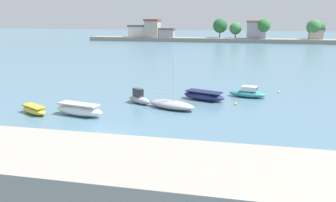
{
  "coord_description": "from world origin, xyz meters",
  "views": [
    {
      "loc": [
        11.77,
        -25.88,
        9.96
      ],
      "look_at": [
        3.5,
        11.97,
        0.4
      ],
      "focal_mm": 37.81,
      "sensor_mm": 36.0,
      "label": 1
    }
  ],
  "objects_px": {
    "moored_boat_4": "(204,96)",
    "mooring_buoy_0": "(279,92)",
    "moored_boat_3": "(172,105)",
    "moored_boat_5": "(248,93)",
    "mooring_buoy_1": "(217,92)",
    "mooring_buoy_2": "(236,104)",
    "moored_boat_0": "(34,110)",
    "moored_boat_1": "(79,110)",
    "moored_boat_2": "(139,98)"
  },
  "relations": [
    {
      "from": "moored_boat_4",
      "to": "mooring_buoy_0",
      "type": "distance_m",
      "value": 10.85
    },
    {
      "from": "moored_boat_3",
      "to": "moored_boat_5",
      "type": "relative_size",
      "value": 1.25
    },
    {
      "from": "mooring_buoy_1",
      "to": "mooring_buoy_2",
      "type": "height_order",
      "value": "mooring_buoy_1"
    },
    {
      "from": "mooring_buoy_1",
      "to": "moored_boat_0",
      "type": "bearing_deg",
      "value": -141.59
    },
    {
      "from": "mooring_buoy_0",
      "to": "mooring_buoy_1",
      "type": "bearing_deg",
      "value": -167.75
    },
    {
      "from": "moored_boat_1",
      "to": "moored_boat_3",
      "type": "height_order",
      "value": "moored_boat_3"
    },
    {
      "from": "moored_boat_1",
      "to": "moored_boat_5",
      "type": "distance_m",
      "value": 20.45
    },
    {
      "from": "moored_boat_4",
      "to": "moored_boat_3",
      "type": "bearing_deg",
      "value": -101.67
    },
    {
      "from": "moored_boat_0",
      "to": "moored_boat_1",
      "type": "distance_m",
      "value": 4.83
    },
    {
      "from": "moored_boat_0",
      "to": "moored_boat_4",
      "type": "xyz_separation_m",
      "value": [
        16.32,
        9.65,
        0.1
      ]
    },
    {
      "from": "mooring_buoy_1",
      "to": "moored_boat_4",
      "type": "bearing_deg",
      "value": -105.92
    },
    {
      "from": "moored_boat_3",
      "to": "moored_boat_4",
      "type": "relative_size",
      "value": 1.06
    },
    {
      "from": "moored_boat_4",
      "to": "mooring_buoy_0",
      "type": "xyz_separation_m",
      "value": [
        9.06,
        5.95,
        -0.38
      ]
    },
    {
      "from": "moored_boat_1",
      "to": "moored_boat_3",
      "type": "xyz_separation_m",
      "value": [
        8.57,
        4.56,
        -0.14
      ]
    },
    {
      "from": "moored_boat_2",
      "to": "mooring_buoy_1",
      "type": "xyz_separation_m",
      "value": [
        8.27,
        7.4,
        -0.42
      ]
    },
    {
      "from": "mooring_buoy_0",
      "to": "moored_boat_2",
      "type": "bearing_deg",
      "value": -150.55
    },
    {
      "from": "moored_boat_1",
      "to": "moored_boat_5",
      "type": "height_order",
      "value": "moored_boat_5"
    },
    {
      "from": "moored_boat_4",
      "to": "mooring_buoy_0",
      "type": "bearing_deg",
      "value": 53.45
    },
    {
      "from": "moored_boat_3",
      "to": "mooring_buoy_2",
      "type": "xyz_separation_m",
      "value": [
        6.71,
        3.03,
        -0.32
      ]
    },
    {
      "from": "moored_boat_5",
      "to": "mooring_buoy_0",
      "type": "relative_size",
      "value": 16.6
    },
    {
      "from": "moored_boat_1",
      "to": "moored_boat_4",
      "type": "relative_size",
      "value": 1.02
    },
    {
      "from": "moored_boat_2",
      "to": "mooring_buoy_2",
      "type": "distance_m",
      "value": 10.94
    },
    {
      "from": "moored_boat_2",
      "to": "moored_boat_3",
      "type": "relative_size",
      "value": 0.6
    },
    {
      "from": "moored_boat_0",
      "to": "moored_boat_5",
      "type": "height_order",
      "value": "moored_boat_5"
    },
    {
      "from": "moored_boat_5",
      "to": "mooring_buoy_2",
      "type": "relative_size",
      "value": 16.27
    },
    {
      "from": "moored_boat_5",
      "to": "moored_boat_4",
      "type": "bearing_deg",
      "value": -142.57
    },
    {
      "from": "moored_boat_2",
      "to": "mooring_buoy_1",
      "type": "height_order",
      "value": "moored_boat_2"
    },
    {
      "from": "moored_boat_2",
      "to": "mooring_buoy_1",
      "type": "bearing_deg",
      "value": 76.21
    },
    {
      "from": "mooring_buoy_0",
      "to": "moored_boat_5",
      "type": "bearing_deg",
      "value": -139.99
    },
    {
      "from": "moored_boat_1",
      "to": "mooring_buoy_1",
      "type": "relative_size",
      "value": 19.13
    },
    {
      "from": "moored_boat_0",
      "to": "moored_boat_4",
      "type": "height_order",
      "value": "moored_boat_4"
    },
    {
      "from": "moored_boat_2",
      "to": "mooring_buoy_0",
      "type": "height_order",
      "value": "moored_boat_2"
    },
    {
      "from": "moored_boat_0",
      "to": "moored_boat_4",
      "type": "bearing_deg",
      "value": 59.81
    },
    {
      "from": "moored_boat_0",
      "to": "mooring_buoy_2",
      "type": "xyz_separation_m",
      "value": [
        20.1,
        7.96,
        -0.27
      ]
    },
    {
      "from": "moored_boat_1",
      "to": "mooring_buoy_0",
      "type": "height_order",
      "value": "moored_boat_1"
    },
    {
      "from": "moored_boat_2",
      "to": "moored_boat_5",
      "type": "distance_m",
      "value": 13.48
    },
    {
      "from": "moored_boat_4",
      "to": "mooring_buoy_1",
      "type": "xyz_separation_m",
      "value": [
        1.21,
        4.25,
        -0.37
      ]
    },
    {
      "from": "moored_boat_0",
      "to": "moored_boat_1",
      "type": "bearing_deg",
      "value": 33.6
    },
    {
      "from": "moored_boat_0",
      "to": "mooring_buoy_0",
      "type": "relative_size",
      "value": 14.25
    },
    {
      "from": "mooring_buoy_1",
      "to": "mooring_buoy_2",
      "type": "relative_size",
      "value": 1.02
    },
    {
      "from": "moored_boat_1",
      "to": "mooring_buoy_0",
      "type": "distance_m",
      "value": 25.59
    },
    {
      "from": "moored_boat_4",
      "to": "mooring_buoy_2",
      "type": "xyz_separation_m",
      "value": [
        3.78,
        -1.69,
        -0.37
      ]
    },
    {
      "from": "moored_boat_0",
      "to": "mooring_buoy_0",
      "type": "xyz_separation_m",
      "value": [
        25.37,
        15.6,
        -0.27
      ]
    },
    {
      "from": "moored_boat_3",
      "to": "moored_boat_1",
      "type": "bearing_deg",
      "value": -131.56
    },
    {
      "from": "moored_boat_5",
      "to": "mooring_buoy_2",
      "type": "xyz_separation_m",
      "value": [
        -1.33,
        -4.34,
        -0.37
      ]
    },
    {
      "from": "moored_boat_3",
      "to": "mooring_buoy_0",
      "type": "xyz_separation_m",
      "value": [
        11.99,
        10.67,
        -0.32
      ]
    },
    {
      "from": "moored_boat_1",
      "to": "moored_boat_3",
      "type": "distance_m",
      "value": 9.71
    },
    {
      "from": "moored_boat_2",
      "to": "mooring_buoy_2",
      "type": "relative_size",
      "value": 12.25
    },
    {
      "from": "moored_boat_5",
      "to": "moored_boat_0",
      "type": "bearing_deg",
      "value": -140.05
    },
    {
      "from": "moored_boat_2",
      "to": "moored_boat_4",
      "type": "xyz_separation_m",
      "value": [
        7.05,
        3.15,
        -0.05
      ]
    }
  ]
}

